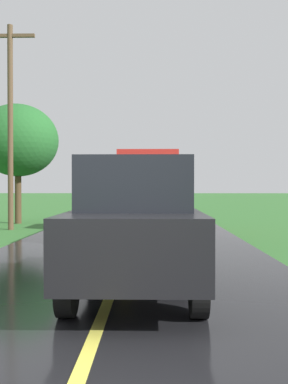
{
  "coord_description": "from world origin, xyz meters",
  "views": [
    {
      "loc": [
        0.59,
        -3.46,
        1.62
      ],
      "look_at": [
        0.28,
        13.32,
        1.4
      ],
      "focal_mm": 40.03,
      "sensor_mm": 36.0,
      "label": 1
    }
  ],
  "objects_px": {
    "roadside_tree_mid_right": "(18,141)",
    "following_car": "(136,224)",
    "utility_pole_roadside": "(10,120)",
    "banana_truck_near": "(147,191)"
  },
  "relations": [
    {
      "from": "roadside_tree_mid_right",
      "to": "following_car",
      "type": "xyz_separation_m",
      "value": [
        5.62,
        -12.35,
        -2.55
      ]
    },
    {
      "from": "utility_pole_roadside",
      "to": "roadside_tree_mid_right",
      "type": "height_order",
      "value": "utility_pole_roadside"
    },
    {
      "from": "utility_pole_roadside",
      "to": "following_car",
      "type": "height_order",
      "value": "utility_pole_roadside"
    },
    {
      "from": "banana_truck_near",
      "to": "roadside_tree_mid_right",
      "type": "relative_size",
      "value": 1.12
    },
    {
      "from": "utility_pole_roadside",
      "to": "following_car",
      "type": "bearing_deg",
      "value": -62.37
    },
    {
      "from": "roadside_tree_mid_right",
      "to": "banana_truck_near",
      "type": "bearing_deg",
      "value": -36.99
    },
    {
      "from": "banana_truck_near",
      "to": "utility_pole_roadside",
      "type": "height_order",
      "value": "utility_pole_roadside"
    },
    {
      "from": "banana_truck_near",
      "to": "following_car",
      "type": "distance_m",
      "value": 8.08
    },
    {
      "from": "roadside_tree_mid_right",
      "to": "following_car",
      "type": "bearing_deg",
      "value": -65.52
    },
    {
      "from": "banana_truck_near",
      "to": "roadside_tree_mid_right",
      "type": "height_order",
      "value": "roadside_tree_mid_right"
    }
  ]
}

